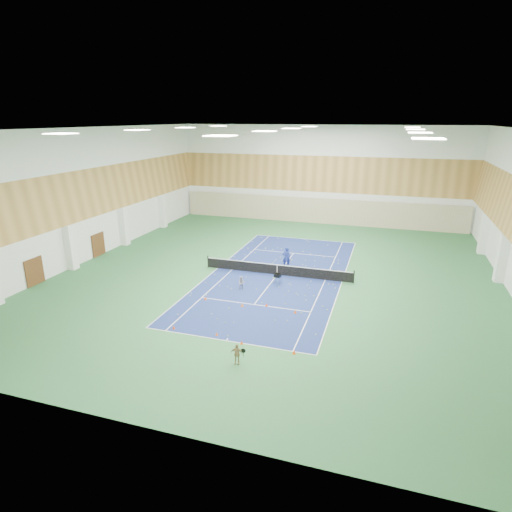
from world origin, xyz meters
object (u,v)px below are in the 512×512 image
at_px(coach, 286,257).
at_px(child_apron, 237,354).
at_px(tennis_net, 277,269).
at_px(ball_cart, 278,279).
at_px(child_court, 242,283).

relative_size(coach, child_apron, 1.62).
bearing_deg(child_apron, tennis_net, 89.66).
relative_size(tennis_net, coach, 6.58).
distance_m(tennis_net, coach, 2.09).
distance_m(coach, child_apron, 16.11).
bearing_deg(ball_cart, child_court, -134.82).
bearing_deg(tennis_net, ball_cart, -74.10).
relative_size(coach, child_court, 1.81).
bearing_deg(tennis_net, coach, 81.71).
height_order(coach, child_court, coach).
bearing_deg(child_court, coach, 58.19).
relative_size(child_apron, ball_cart, 1.34).
height_order(coach, child_apron, coach).
xyz_separation_m(child_court, ball_cart, (2.39, 1.96, -0.09)).
bearing_deg(child_apron, child_court, 101.77).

